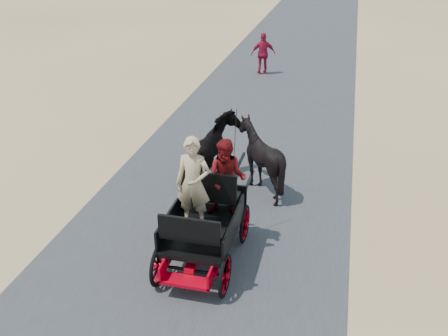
% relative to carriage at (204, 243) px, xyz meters
% --- Properties ---
extents(ground, '(140.00, 140.00, 0.00)m').
position_rel_carriage_xyz_m(ground, '(-0.24, -0.34, -0.36)').
color(ground, tan).
extents(road, '(6.00, 140.00, 0.01)m').
position_rel_carriage_xyz_m(road, '(-0.24, -0.34, -0.35)').
color(road, '#38383A').
rests_on(road, ground).
extents(carriage, '(1.30, 2.40, 0.72)m').
position_rel_carriage_xyz_m(carriage, '(0.00, 0.00, 0.00)').
color(carriage, black).
rests_on(carriage, ground).
extents(horse_left, '(0.91, 2.01, 1.70)m').
position_rel_carriage_xyz_m(horse_left, '(-0.55, 3.00, 0.49)').
color(horse_left, black).
rests_on(horse_left, ground).
extents(horse_right, '(1.37, 1.54, 1.70)m').
position_rel_carriage_xyz_m(horse_right, '(0.55, 3.00, 0.49)').
color(horse_right, black).
rests_on(horse_right, ground).
extents(driver_man, '(0.66, 0.43, 1.80)m').
position_rel_carriage_xyz_m(driver_man, '(-0.20, 0.05, 1.26)').
color(driver_man, tan).
rests_on(driver_man, carriage).
extents(passenger_woman, '(0.77, 0.60, 1.58)m').
position_rel_carriage_xyz_m(passenger_woman, '(0.30, 0.60, 1.15)').
color(passenger_woman, '#660C0F').
rests_on(passenger_woman, carriage).
extents(pedestrian, '(1.09, 0.70, 1.73)m').
position_rel_carriage_xyz_m(pedestrian, '(-1.09, 12.93, 0.50)').
color(pedestrian, maroon).
rests_on(pedestrian, ground).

